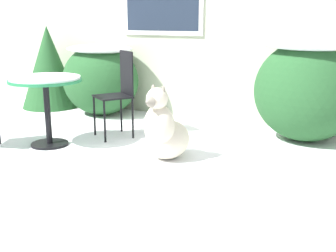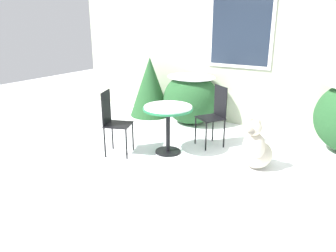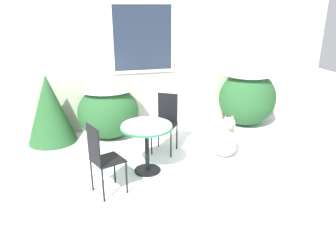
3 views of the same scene
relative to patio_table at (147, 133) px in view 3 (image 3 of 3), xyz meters
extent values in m
plane|color=white|center=(0.44, -0.18, -0.63)|extent=(16.00, 16.00, 0.00)
cube|color=#B2BC9E|center=(0.44, 2.02, 0.85)|extent=(8.00, 0.06, 2.97)
cube|color=silver|center=(0.34, 1.98, 1.18)|extent=(1.26, 0.04, 1.35)
cube|color=#1E2838|center=(0.34, 1.96, 1.18)|extent=(1.14, 0.01, 1.23)
ellipsoid|color=#235128|center=(-0.44, 1.53, -0.13)|extent=(1.15, 0.97, 1.01)
ellipsoid|color=white|center=(-0.44, 1.53, 0.32)|extent=(0.97, 0.82, 0.12)
ellipsoid|color=#235128|center=(2.45, 1.55, -0.06)|extent=(1.20, 1.09, 1.15)
ellipsoid|color=white|center=(2.45, 1.55, 0.45)|extent=(1.02, 0.93, 0.12)
cone|color=#235128|center=(-1.49, 1.60, 0.00)|extent=(0.89, 0.89, 1.27)
cylinder|color=black|center=(0.00, 0.00, -0.62)|extent=(0.41, 0.41, 0.03)
cylinder|color=black|center=(0.00, 0.00, -0.27)|extent=(0.07, 0.07, 0.68)
cylinder|color=#237A47|center=(0.00, 0.00, 0.09)|extent=(0.78, 0.78, 0.03)
cylinder|color=white|center=(0.00, 0.00, 0.12)|extent=(0.74, 0.74, 0.03)
cube|color=black|center=(0.43, 0.62, -0.15)|extent=(0.53, 0.53, 0.02)
cube|color=black|center=(0.53, 0.78, 0.12)|extent=(0.30, 0.20, 0.51)
cylinder|color=black|center=(0.19, 0.57, -0.39)|extent=(0.02, 0.02, 0.48)
cylinder|color=black|center=(0.48, 0.39, -0.39)|extent=(0.02, 0.02, 0.48)
cylinder|color=black|center=(0.37, 0.86, -0.39)|extent=(0.02, 0.02, 0.48)
cylinder|color=black|center=(0.67, 0.68, -0.39)|extent=(0.02, 0.02, 0.48)
cube|color=black|center=(-0.62, -0.46, -0.15)|extent=(0.50, 0.50, 0.02)
cube|color=black|center=(-0.79, -0.53, 0.12)|extent=(0.15, 0.33, 0.51)
cylinder|color=black|center=(-0.39, -0.55, -0.39)|extent=(0.02, 0.02, 0.48)
cylinder|color=black|center=(-0.52, -0.23, -0.39)|extent=(0.02, 0.02, 0.48)
cylinder|color=black|center=(-0.71, -0.69, -0.39)|extent=(0.02, 0.02, 0.48)
cylinder|color=black|center=(-0.84, -0.36, -0.39)|extent=(0.02, 0.02, 0.48)
ellipsoid|color=beige|center=(1.37, 0.23, -0.44)|extent=(0.47, 0.52, 0.39)
ellipsoid|color=beige|center=(1.35, 0.09, -0.27)|extent=(0.35, 0.32, 0.43)
sphere|color=beige|center=(1.35, 0.06, 0.00)|extent=(0.21, 0.21, 0.21)
cone|color=gray|center=(1.33, -0.08, -0.01)|extent=(0.12, 0.09, 0.11)
ellipsoid|color=gray|center=(1.30, 0.08, 0.08)|extent=(0.05, 0.04, 0.09)
ellipsoid|color=gray|center=(1.41, 0.07, 0.08)|extent=(0.05, 0.04, 0.09)
ellipsoid|color=beige|center=(1.40, 0.45, -0.55)|extent=(0.11, 0.23, 0.07)
camera|label=1|loc=(3.29, -3.32, 0.74)|focal=45.00mm
camera|label=2|loc=(2.63, -4.10, 1.42)|focal=35.00mm
camera|label=3|loc=(-0.83, -4.45, 1.79)|focal=35.00mm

